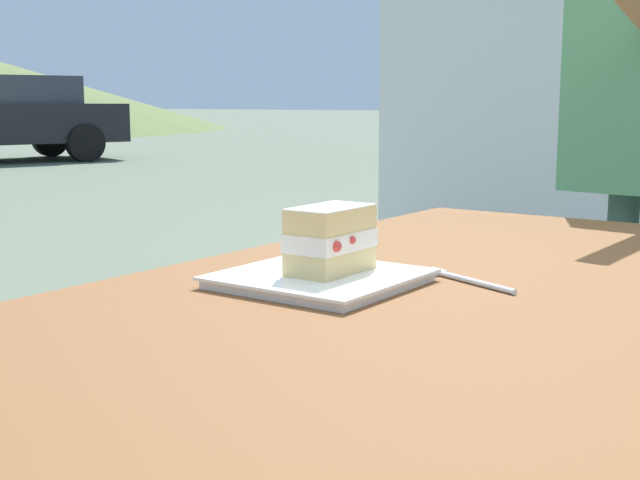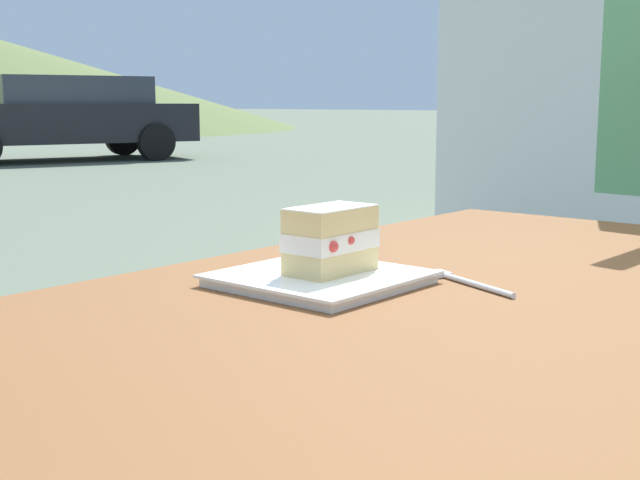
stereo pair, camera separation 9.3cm
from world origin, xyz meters
name	(u,v)px [view 2 (the right image)]	position (x,y,z in m)	size (l,w,h in m)	color
patio_table	(492,367)	(0.00, 0.00, 0.66)	(1.43, 0.90, 0.76)	brown
dessert_plate	(320,279)	(-0.12, 0.19, 0.77)	(0.24, 0.24, 0.02)	white
cake_slice	(331,240)	(-0.10, 0.18, 0.82)	(0.12, 0.08, 0.09)	#E0C17A
dessert_fork	(464,281)	(0.01, 0.05, 0.76)	(0.08, 0.16, 0.01)	silver
parked_car_near	(61,116)	(7.33, 12.27, 0.76)	(4.77, 3.14, 1.41)	black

